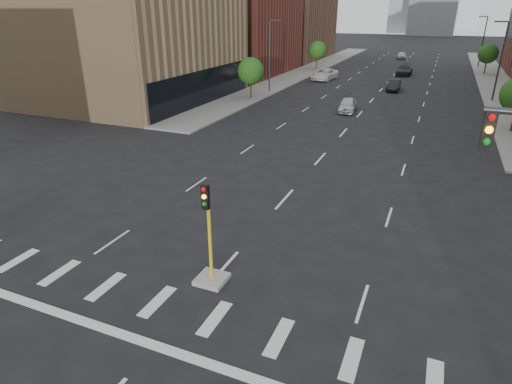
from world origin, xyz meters
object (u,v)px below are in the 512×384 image
Objects in this scene: car_near_left at (347,105)px; car_deep_right at (404,70)px; median_traffic_signal at (211,262)px; car_mid_right at (394,85)px; car_far_left at (324,74)px; car_distant at (402,55)px.

car_deep_right is (3.00, 31.48, 0.08)m from car_near_left.
median_traffic_signal is 0.77× the size of car_deep_right.
car_mid_right is 0.72× the size of car_far_left.
median_traffic_signal reaches higher than car_near_left.
median_traffic_signal reaches higher than car_deep_right.
car_deep_right is (11.05, 10.44, -0.02)m from car_far_left.
car_far_left is (-8.05, 21.04, 0.11)m from car_near_left.
car_far_left is (-9.55, 54.70, -0.12)m from median_traffic_signal.
median_traffic_signal is at bearing -93.34° from car_near_left.
car_near_left is 56.90m from car_distant.
car_mid_right is (3.13, 15.35, -0.01)m from car_near_left.
median_traffic_signal is at bearing -98.56° from car_distant.
car_far_left is (-11.18, 5.69, 0.12)m from car_mid_right.
car_deep_right reaches higher than car_mid_right.
median_traffic_signal is at bearing -93.27° from car_mid_right.
car_far_left is 36.78m from car_distant.
car_near_left is at bearing -102.89° from car_mid_right.
car_deep_right is 1.28× the size of car_distant.
car_far_left is at bearing -112.26° from car_distant.
car_distant is (-1.39, 90.56, -0.21)m from median_traffic_signal.
car_near_left is at bearing -63.00° from car_far_left.
car_deep_right is at bearing 49.43° from car_far_left.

